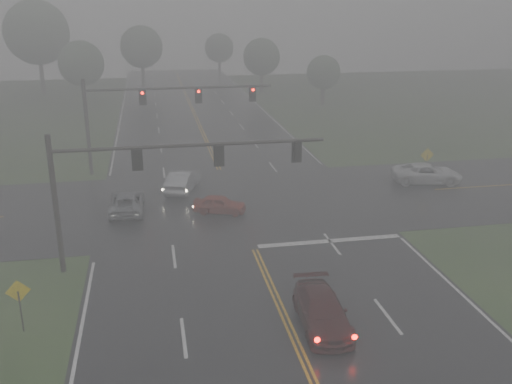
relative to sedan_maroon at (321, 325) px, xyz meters
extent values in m
cube|color=black|center=(-1.41, 14.13, 0.00)|extent=(18.00, 160.00, 0.02)
cube|color=black|center=(-1.41, 16.13, 0.00)|extent=(120.00, 14.00, 0.02)
cube|color=silver|center=(3.09, 8.53, 0.00)|extent=(8.50, 0.50, 0.01)
imported|color=#35090A|center=(0.00, 0.00, 0.00)|extent=(2.19, 4.86, 1.38)
imported|color=maroon|center=(-2.60, 14.33, 0.00)|extent=(3.71, 2.42, 1.17)
imported|color=#979A9E|center=(-4.68, 19.38, 0.00)|extent=(3.01, 4.92, 1.53)
imported|color=slate|center=(-8.57, 15.65, 0.00)|extent=(2.29, 4.74, 1.30)
imported|color=silver|center=(13.74, 17.87, 0.00)|extent=(5.60, 3.44, 1.45)
cylinder|color=black|center=(-11.61, 7.42, 3.62)|extent=(0.28, 0.28, 7.23)
cylinder|color=black|center=(-11.61, 7.42, 6.43)|extent=(0.18, 0.18, 0.80)
cylinder|color=black|center=(-4.76, 7.42, 6.38)|extent=(13.71, 0.18, 0.18)
cube|color=black|center=(-7.50, 7.42, 5.77)|extent=(0.34, 0.28, 1.05)
cube|color=black|center=(-7.50, 7.58, 5.77)|extent=(0.55, 0.03, 1.26)
cube|color=black|center=(-3.38, 7.42, 5.77)|extent=(0.34, 0.28, 1.05)
cube|color=black|center=(-3.38, 7.58, 5.77)|extent=(0.55, 0.03, 1.26)
cube|color=black|center=(0.73, 7.42, 5.77)|extent=(0.34, 0.28, 1.05)
cube|color=black|center=(0.73, 7.58, 5.77)|extent=(0.55, 0.03, 1.26)
cylinder|color=black|center=(-11.61, 24.88, 3.79)|extent=(0.29, 0.29, 7.58)
cylinder|color=black|center=(-11.61, 24.88, 6.74)|extent=(0.19, 0.19, 0.84)
cylinder|color=black|center=(-4.30, 24.88, 6.68)|extent=(14.62, 0.19, 0.19)
cube|color=black|center=(-7.22, 24.88, 6.05)|extent=(0.36, 0.29, 1.10)
cube|color=black|center=(-7.22, 25.05, 6.05)|extent=(0.58, 0.03, 1.32)
cylinder|color=#FF0C05|center=(-7.22, 24.71, 6.40)|extent=(0.23, 0.06, 0.23)
cube|color=black|center=(-2.84, 24.88, 6.05)|extent=(0.36, 0.29, 1.10)
cube|color=black|center=(-2.84, 25.05, 6.05)|extent=(0.58, 0.03, 1.32)
cylinder|color=#FF0C05|center=(-2.84, 24.71, 6.40)|extent=(0.23, 0.06, 0.23)
cube|color=black|center=(1.55, 24.88, 6.05)|extent=(0.36, 0.29, 1.10)
cube|color=black|center=(1.55, 25.05, 6.05)|extent=(0.58, 0.03, 1.32)
cylinder|color=#FF0C05|center=(1.55, 24.71, 6.40)|extent=(0.23, 0.06, 0.23)
cylinder|color=black|center=(-12.53, 1.86, 0.95)|extent=(0.06, 0.06, 1.90)
cube|color=yellow|center=(-12.53, 1.89, 1.90)|extent=(0.99, 0.20, 1.00)
cylinder|color=black|center=(13.90, 18.37, 1.02)|extent=(0.07, 0.07, 2.04)
cube|color=yellow|center=(13.90, 18.40, 2.04)|extent=(1.07, 0.05, 1.07)
cylinder|color=#332721|center=(-14.93, 55.96, 1.61)|extent=(0.55, 0.55, 3.22)
sphere|color=#3C5035|center=(-14.93, 55.96, 5.54)|extent=(5.72, 5.72, 5.72)
cylinder|color=#332721|center=(9.83, 63.17, 1.53)|extent=(0.50, 0.50, 3.06)
sphere|color=#3C5035|center=(9.83, 63.17, 5.26)|extent=(5.43, 5.43, 5.43)
cylinder|color=#332721|center=(-7.42, 71.55, 1.82)|extent=(0.56, 0.56, 3.65)
sphere|color=#3C5035|center=(-7.42, 71.55, 6.29)|extent=(6.49, 6.49, 6.49)
cylinder|color=#332721|center=(15.75, 51.56, 1.24)|extent=(0.53, 0.53, 2.48)
sphere|color=#3C5035|center=(15.75, 51.56, 4.27)|extent=(4.40, 4.40, 4.40)
cylinder|color=#332721|center=(-21.87, 67.70, 2.55)|extent=(0.61, 0.61, 5.11)
sphere|color=#3C5035|center=(-21.87, 67.70, 8.79)|extent=(9.08, 9.08, 9.08)
cylinder|color=#332721|center=(6.08, 83.07, 1.46)|extent=(0.50, 0.50, 2.92)
sphere|color=#3C5035|center=(6.08, 83.07, 5.02)|extent=(5.19, 5.19, 5.19)
camera|label=1|loc=(-6.73, -20.52, 13.37)|focal=40.00mm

